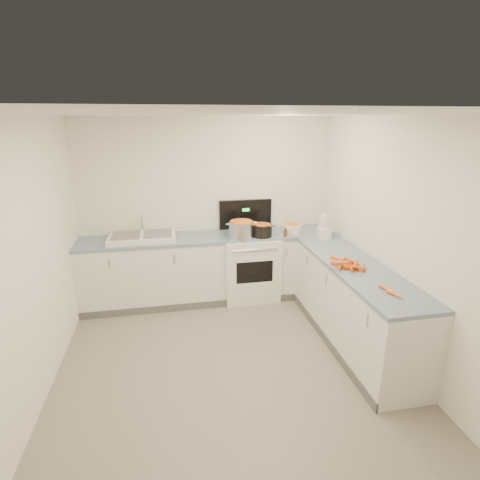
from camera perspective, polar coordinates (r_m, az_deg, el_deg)
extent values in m
cube|color=white|center=(5.30, -4.44, -4.41)|extent=(3.50, 0.60, 0.90)
cube|color=#788FAA|center=(5.14, -4.57, 0.45)|extent=(3.50, 0.62, 0.04)
cube|color=white|center=(4.47, 16.89, -9.59)|extent=(0.60, 2.20, 0.90)
cube|color=#788FAA|center=(4.28, 17.46, -3.99)|extent=(0.62, 2.20, 0.04)
cube|color=white|center=(5.36, 1.45, -4.09)|extent=(0.76, 0.65, 0.90)
cube|color=black|center=(5.42, 0.83, 3.96)|extent=(0.76, 0.05, 0.42)
cube|color=white|center=(5.11, -14.67, 0.44)|extent=(0.86, 0.52, 0.07)
cube|color=slate|center=(5.11, -16.99, 0.71)|extent=(0.36, 0.42, 0.01)
cube|color=slate|center=(5.08, -12.40, 0.99)|extent=(0.36, 0.42, 0.01)
cylinder|color=silver|center=(5.27, -14.67, 2.76)|extent=(0.03, 0.03, 0.24)
cylinder|color=silver|center=(5.01, 0.21, 1.53)|extent=(0.43, 0.43, 0.24)
cylinder|color=black|center=(5.07, 3.40, 1.36)|extent=(0.30, 0.30, 0.19)
cylinder|color=#AD7A47|center=(5.04, 3.42, 2.49)|extent=(0.23, 0.34, 0.02)
cylinder|color=white|center=(5.29, 7.93, 1.78)|extent=(0.31, 0.31, 0.12)
cylinder|color=#593319|center=(5.10, 6.90, 1.03)|extent=(0.04, 0.04, 0.09)
cylinder|color=#E5B266|center=(5.13, 7.41, 1.07)|extent=(0.05, 0.05, 0.09)
cube|color=white|center=(5.11, 12.63, 1.03)|extent=(0.19, 0.22, 0.14)
cylinder|color=silver|center=(5.07, 12.74, 2.59)|extent=(0.15, 0.15, 0.15)
cylinder|color=white|center=(5.05, 12.81, 3.59)|extent=(0.09, 0.09, 0.03)
cone|color=orange|center=(4.14, 16.56, -4.07)|extent=(0.10, 0.17, 0.04)
cone|color=orange|center=(4.18, 16.27, -3.83)|extent=(0.11, 0.20, 0.04)
cone|color=orange|center=(4.18, 16.46, -3.81)|extent=(0.14, 0.16, 0.05)
cone|color=orange|center=(4.18, 16.43, -3.84)|extent=(0.18, 0.16, 0.04)
cone|color=orange|center=(4.18, 16.69, -3.76)|extent=(0.22, 0.09, 0.05)
cone|color=orange|center=(4.21, 17.77, -3.85)|extent=(0.04, 0.19, 0.04)
cone|color=orange|center=(4.16, 15.03, -3.81)|extent=(0.14, 0.17, 0.04)
cone|color=orange|center=(4.19, 18.27, -3.87)|extent=(0.18, 0.19, 0.05)
cone|color=orange|center=(4.22, 14.89, -3.48)|extent=(0.14, 0.16, 0.05)
cone|color=orange|center=(4.17, 16.36, -3.84)|extent=(0.16, 0.17, 0.05)
cone|color=orange|center=(4.22, 16.42, -3.61)|extent=(0.17, 0.17, 0.05)
cone|color=orange|center=(4.11, 14.87, -3.42)|extent=(0.18, 0.06, 0.05)
cone|color=orange|center=(4.19, 16.55, -3.36)|extent=(0.21, 0.07, 0.05)
cone|color=orange|center=(4.11, 15.07, -3.89)|extent=(0.16, 0.20, 0.04)
cone|color=orange|center=(4.27, 14.78, -2.81)|extent=(0.14, 0.17, 0.05)
cone|color=orange|center=(4.16, 15.14, -3.24)|extent=(0.10, 0.20, 0.05)
cone|color=orange|center=(4.10, 18.02, -4.04)|extent=(0.17, 0.14, 0.04)
cone|color=orange|center=(4.25, 16.33, -2.88)|extent=(0.10, 0.17, 0.04)
cone|color=orange|center=(4.16, 17.14, -3.62)|extent=(0.14, 0.16, 0.05)
cone|color=orange|center=(4.29, 16.55, -2.96)|extent=(0.13, 0.16, 0.04)
cone|color=orange|center=(3.67, 22.71, -7.68)|extent=(0.10, 0.18, 0.04)
cone|color=orange|center=(3.71, 22.08, -7.32)|extent=(0.05, 0.19, 0.04)
cone|color=orange|center=(3.75, 21.63, -6.95)|extent=(0.10, 0.19, 0.04)
cube|color=tan|center=(5.17, -16.96, 0.97)|extent=(0.03, 0.03, 0.00)
cube|color=tan|center=(5.22, -17.81, 0.98)|extent=(0.02, 0.03, 0.00)
cube|color=tan|center=(5.11, -16.03, 0.84)|extent=(0.05, 0.01, 0.00)
cube|color=tan|center=(5.16, -17.92, 0.81)|extent=(0.03, 0.03, 0.00)
cube|color=tan|center=(5.10, -15.86, 0.79)|extent=(0.03, 0.04, 0.00)
cube|color=tan|center=(5.15, -17.77, 0.81)|extent=(0.04, 0.05, 0.00)
cube|color=tan|center=(5.20, -17.17, 1.06)|extent=(0.04, 0.03, 0.00)
cube|color=tan|center=(5.21, -15.95, 1.20)|extent=(0.04, 0.02, 0.00)
cube|color=tan|center=(5.00, -17.10, 0.39)|extent=(0.01, 0.05, 0.00)
cube|color=tan|center=(5.16, -16.71, 0.98)|extent=(0.05, 0.01, 0.00)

